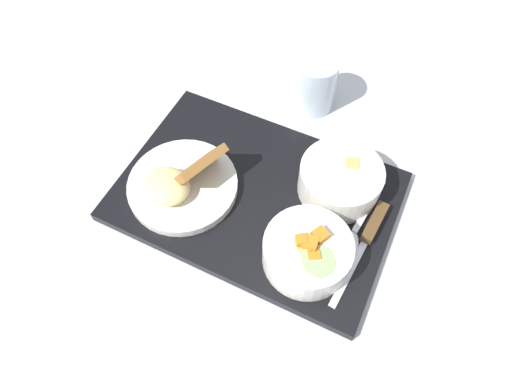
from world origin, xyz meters
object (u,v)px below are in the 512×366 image
plate_main (181,183)px  spoon (352,235)px  knife (371,230)px  glass_water (315,87)px  bowl_soup (340,178)px  bowl_salad (308,251)px

plate_main → spoon: size_ratio=1.08×
knife → glass_water: bearing=-135.5°
plate_main → glass_water: 0.30m
bowl_soup → spoon: 0.09m
bowl_salad → plate_main: 0.23m
bowl_salad → plate_main: bearing=-2.0°
bowl_soup → plate_main: bearing=30.5°
knife → bowl_salad: bearing=-35.0°
bowl_soup → spoon: size_ratio=0.80×
bowl_soup → spoon: bearing=129.6°
spoon → bowl_soup: bearing=-139.0°
bowl_salad → knife: bearing=-125.2°
spoon → glass_water: bearing=-140.1°
plate_main → knife: 0.30m
bowl_salad → spoon: bowl_salad is taller
bowl_salad → glass_water: (0.14, -0.29, -0.00)m
bowl_soup → spoon: bowl_soup is taller
knife → spoon: size_ratio=1.14×
bowl_soup → plate_main: (0.21, 0.13, -0.01)m
knife → spoon: bearing=-42.7°
plate_main → glass_water: bearing=-107.6°
bowl_soup → knife: size_ratio=0.70×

